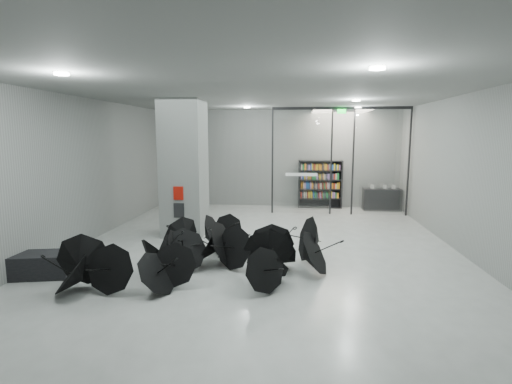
# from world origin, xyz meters

# --- Properties ---
(room) EXTENTS (14.00, 14.02, 4.01)m
(room) POSITION_xyz_m (0.00, 0.00, 2.84)
(room) COLOR gray
(room) RESTS_ON ground
(column) EXTENTS (1.20, 1.20, 4.00)m
(column) POSITION_xyz_m (-2.50, 2.00, 2.00)
(column) COLOR slate
(column) RESTS_ON ground
(fire_cabinet) EXTENTS (0.28, 0.04, 0.38)m
(fire_cabinet) POSITION_xyz_m (-2.50, 1.38, 1.35)
(fire_cabinet) COLOR #A50A07
(fire_cabinet) RESTS_ON column
(info_panel) EXTENTS (0.30, 0.03, 0.42)m
(info_panel) POSITION_xyz_m (-2.50, 1.38, 0.85)
(info_panel) COLOR black
(info_panel) RESTS_ON column
(exit_sign) EXTENTS (0.30, 0.06, 0.15)m
(exit_sign) POSITION_xyz_m (2.40, 5.30, 3.82)
(exit_sign) COLOR #0CE533
(exit_sign) RESTS_ON room
(glass_partition) EXTENTS (5.06, 0.08, 4.00)m
(glass_partition) POSITION_xyz_m (2.39, 5.50, 2.18)
(glass_partition) COLOR silver
(glass_partition) RESTS_ON ground
(bench) EXTENTS (1.68, 0.99, 0.50)m
(bench) POSITION_xyz_m (-4.42, -1.74, 0.25)
(bench) COLOR black
(bench) RESTS_ON ground
(bookshelf) EXTENTS (1.79, 0.42, 1.95)m
(bookshelf) POSITION_xyz_m (1.79, 6.75, 0.98)
(bookshelf) COLOR black
(bookshelf) RESTS_ON ground
(shop_counter) EXTENTS (1.45, 0.58, 0.87)m
(shop_counter) POSITION_xyz_m (4.21, 6.47, 0.44)
(shop_counter) COLOR black
(shop_counter) RESTS_ON ground
(umbrella_cluster) EXTENTS (5.76, 4.53, 1.33)m
(umbrella_cluster) POSITION_xyz_m (-0.93, -1.08, 0.31)
(umbrella_cluster) COLOR black
(umbrella_cluster) RESTS_ON ground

